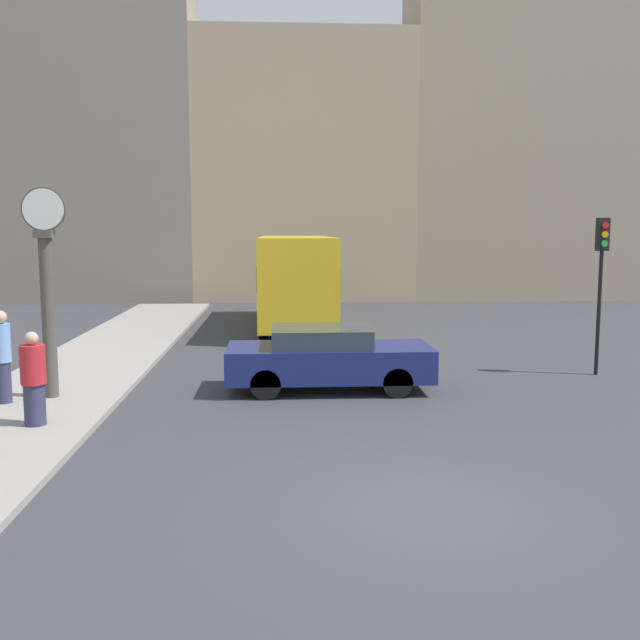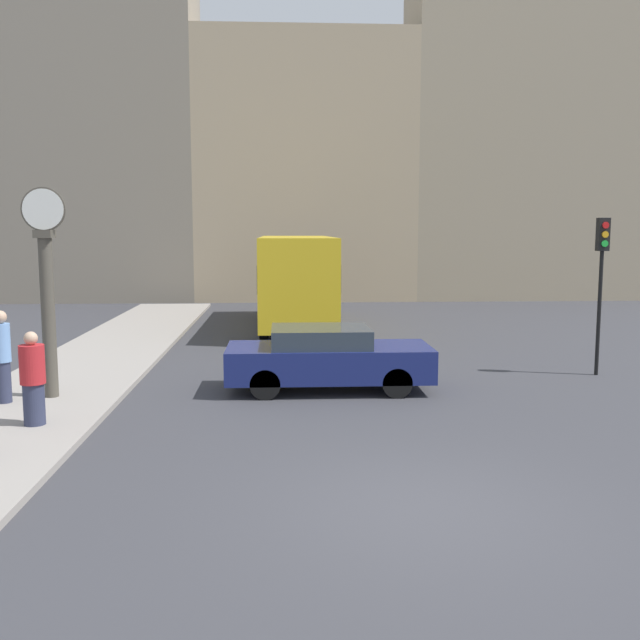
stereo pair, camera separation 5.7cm
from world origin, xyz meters
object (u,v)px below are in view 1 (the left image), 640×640
traffic_light_far (601,263)px  street_clock (47,291)px  sedan_car (328,358)px  pedestrian_blue_stripe (2,356)px  pedestrian_red_top (34,380)px  bus_distant (295,276)px

traffic_light_far → street_clock: (-11.98, -2.05, -0.41)m
sedan_car → pedestrian_blue_stripe: (-6.28, -1.25, 0.32)m
pedestrian_red_top → traffic_light_far: bearing=19.5°
street_clock → pedestrian_red_top: size_ratio=2.57×
traffic_light_far → pedestrian_red_top: size_ratio=2.30×
sedan_car → pedestrian_red_top: bearing=-150.9°
traffic_light_far → bus_distant: bearing=128.4°
sedan_car → traffic_light_far: (6.45, 1.25, 1.94)m
bus_distant → traffic_light_far: traffic_light_far is taller
pedestrian_blue_stripe → pedestrian_red_top: size_ratio=1.11×
traffic_light_far → street_clock: bearing=-170.3°
pedestrian_blue_stripe → pedestrian_red_top: (1.12, -1.62, -0.13)m
street_clock → pedestrian_red_top: 2.49m
bus_distant → pedestrian_red_top: bearing=-110.2°
traffic_light_far → street_clock: street_clock is taller
street_clock → sedan_car: bearing=8.2°
sedan_car → bus_distant: 10.02m
street_clock → pedestrian_blue_stripe: bearing=-149.0°
sedan_car → street_clock: 5.79m
street_clock → pedestrian_blue_stripe: size_ratio=2.31×
bus_distant → street_clock: 11.90m
traffic_light_far → pedestrian_red_top: 12.45m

